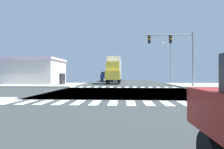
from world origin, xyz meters
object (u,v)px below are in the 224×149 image
object	(u,v)px
pickup_farside_1	(105,76)
box_truck_middle_2	(114,69)
street_lamp	(169,59)
pickup_queued_2	(118,76)
box_truck_crossing_1	(116,71)
traffic_signal_mast	(174,46)
bank_building	(18,71)

from	to	relation	value
pickup_farside_1	box_truck_middle_2	world-z (taller)	box_truck_middle_2
street_lamp	pickup_queued_2	size ratio (longest dim) A/B	1.47
box_truck_middle_2	box_truck_crossing_1	bearing A→B (deg)	-90.00
pickup_queued_2	street_lamp	bearing A→B (deg)	114.74
traffic_signal_mast	pickup_farside_1	world-z (taller)	traffic_signal_mast
bank_building	pickup_queued_2	world-z (taller)	bank_building
traffic_signal_mast	bank_building	bearing A→B (deg)	163.27
traffic_signal_mast	street_lamp	distance (m)	10.27
box_truck_crossing_1	box_truck_middle_2	xyz separation A→B (m)	(0.00, -10.50, 0.00)
box_truck_middle_2	pickup_queued_2	bearing A→B (deg)	-90.00
street_lamp	box_truck_crossing_1	bearing A→B (deg)	136.11
bank_building	box_truck_crossing_1	xyz separation A→B (m)	(16.66, 12.21, 0.35)
street_lamp	pickup_queued_2	bearing A→B (deg)	114.74
box_truck_crossing_1	pickup_queued_2	bearing A→B (deg)	-90.00
box_truck_crossing_1	traffic_signal_mast	bearing A→B (deg)	112.93
pickup_farside_1	pickup_queued_2	world-z (taller)	same
traffic_signal_mast	pickup_queued_2	xyz separation A→B (m)	(-8.34, 31.81, -3.98)
bank_building	pickup_queued_2	distance (m)	29.47
bank_building	pickup_farside_1	distance (m)	22.06
traffic_signal_mast	box_truck_middle_2	bearing A→B (deg)	132.13
box_truck_crossing_1	street_lamp	bearing A→B (deg)	136.11
traffic_signal_mast	street_lamp	xyz separation A→B (m)	(1.65, 10.11, -0.76)
traffic_signal_mast	box_truck_crossing_1	size ratio (longest dim) A/B	0.99
pickup_farside_1	box_truck_crossing_1	bearing A→B (deg)	120.50
traffic_signal_mast	pickup_queued_2	size ratio (longest dim) A/B	1.40
box_truck_crossing_1	pickup_farside_1	bearing A→B (deg)	-59.50
street_lamp	pickup_queued_2	world-z (taller)	street_lamp
pickup_farside_1	street_lamp	bearing A→B (deg)	131.47
bank_building	pickup_farside_1	world-z (taller)	bank_building
street_lamp	box_truck_crossing_1	distance (m)	14.01
box_truck_crossing_1	pickup_queued_2	size ratio (longest dim) A/B	1.41
box_truck_crossing_1	bank_building	bearing A→B (deg)	36.23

